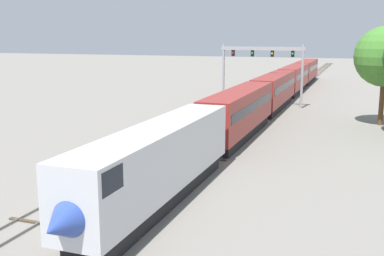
# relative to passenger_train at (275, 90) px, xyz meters

# --- Properties ---
(ground_plane) EXTENTS (400.00, 400.00, 0.00)m
(ground_plane) POSITION_rel_passenger_train_xyz_m (-2.00, -43.38, -2.61)
(ground_plane) COLOR gray
(track_main) EXTENTS (2.60, 200.00, 0.16)m
(track_main) POSITION_rel_passenger_train_xyz_m (0.00, 16.62, -2.54)
(track_main) COLOR slate
(track_main) RESTS_ON ground
(track_near) EXTENTS (2.60, 160.00, 0.16)m
(track_near) POSITION_rel_passenger_train_xyz_m (-5.50, -3.38, -2.54)
(track_near) COLOR slate
(track_near) RESTS_ON ground
(passenger_train) EXTENTS (3.04, 99.55, 4.80)m
(passenger_train) POSITION_rel_passenger_train_xyz_m (0.00, 0.00, 0.00)
(passenger_train) COLOR silver
(passenger_train) RESTS_ON ground
(signal_gantry) EXTENTS (12.10, 0.49, 8.93)m
(signal_gantry) POSITION_rel_passenger_train_xyz_m (-2.25, 1.43, 3.88)
(signal_gantry) COLOR #999BA0
(signal_gantry) RESTS_ON ground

